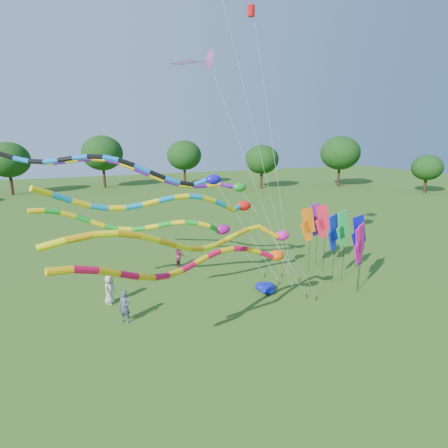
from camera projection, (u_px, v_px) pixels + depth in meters
name	position (u px, v px, depth m)	size (l,w,h in m)	color
ground	(295.00, 328.00, 19.19)	(160.00, 160.00, 0.00)	#295316
tree_ring	(293.00, 229.00, 17.55)	(120.04, 117.93, 9.56)	#382314
tube_kite_red	(215.00, 261.00, 16.98)	(13.46, 5.34, 6.27)	black
tube_kite_orange	(217.00, 238.00, 16.09)	(13.95, 4.98, 7.27)	black
tube_kite_purple	(164.00, 176.00, 23.70)	(14.92, 7.21, 8.96)	black
tube_kite_blue	(137.00, 170.00, 21.66)	(15.44, 5.00, 9.31)	black
tube_kite_cyan	(186.00, 204.00, 19.65)	(14.44, 4.07, 8.15)	black
tube_kite_green	(163.00, 225.00, 22.51)	(13.88, 1.48, 6.47)	black
delta_kite_high_c	(208.00, 59.00, 21.08)	(6.85, 3.23, 14.67)	black
banner_pole_magenta_a	(359.00, 246.00, 22.79)	(1.11, 0.49, 4.33)	black
banner_pole_green	(343.00, 229.00, 24.42)	(1.16, 0.20, 4.93)	black
banner_pole_orange	(308.00, 225.00, 26.52)	(1.14, 0.38, 4.73)	black
banner_pole_blue_b	(359.00, 235.00, 23.28)	(1.16, 0.09, 4.88)	black
banner_pole_red	(323.00, 222.00, 26.40)	(1.12, 0.47, 4.96)	black
banner_pole_violet	(315.00, 220.00, 27.67)	(1.16, 0.09, 4.80)	black
banner_pole_magenta_b	(361.00, 243.00, 22.87)	(1.09, 0.56, 4.49)	black
banner_pole_blue_a	(333.00, 233.00, 24.26)	(1.14, 0.41, 4.74)	black
blue_nylon_heap	(265.00, 288.00, 23.69)	(1.41, 1.52, 0.53)	#0C16A3
person_a	(109.00, 289.00, 21.83)	(0.85, 0.55, 1.74)	#B9B6A6
person_b	(125.00, 307.00, 19.59)	(0.65, 0.42, 1.77)	#41485B
person_c	(180.00, 255.00, 27.94)	(0.88, 0.69, 1.82)	#843045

